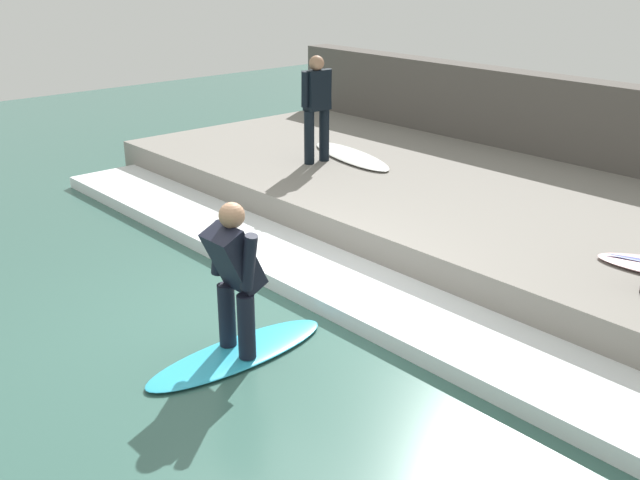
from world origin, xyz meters
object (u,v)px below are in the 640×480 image
object	(u,v)px
surfer_waiting_near	(317,103)
surfboard_waiting_near	(351,156)
surfer_riding	(234,272)
surfboard_riding	(238,353)

from	to	relation	value
surfer_waiting_near	surfboard_waiting_near	world-z (taller)	surfer_waiting_near
surfer_riding	surfer_waiting_near	bearing A→B (deg)	40.41
surfer_riding	surfboard_riding	bearing A→B (deg)	0.00
surfer_riding	surfboard_waiting_near	distance (m)	5.42
surfboard_waiting_near	surfboard_riding	bearing A→B (deg)	-144.80
surfboard_waiting_near	surfer_waiting_near	bearing A→B (deg)	164.82
surfer_riding	surfer_waiting_near	distance (m)	5.08
surfboard_riding	surfer_waiting_near	world-z (taller)	surfer_waiting_near
surfboard_riding	surfer_riding	xyz separation A→B (m)	(0.00, 0.00, 0.83)
surfboard_riding	surfer_waiting_near	xyz separation A→B (m)	(3.85, 3.27, 1.38)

